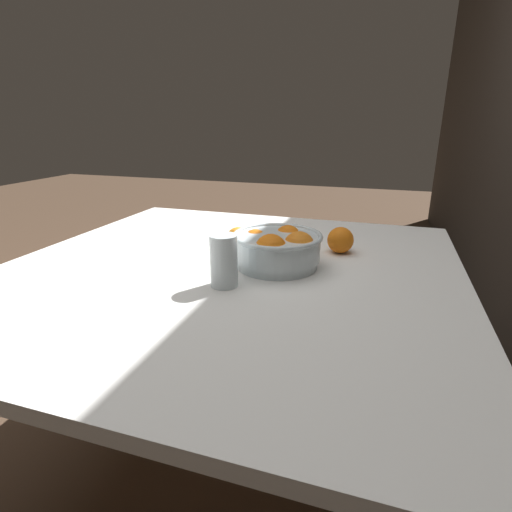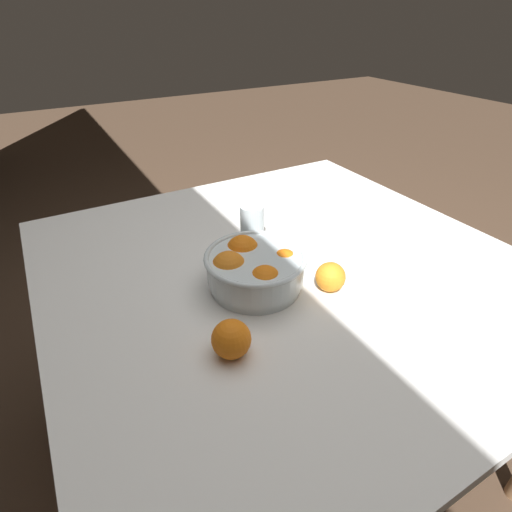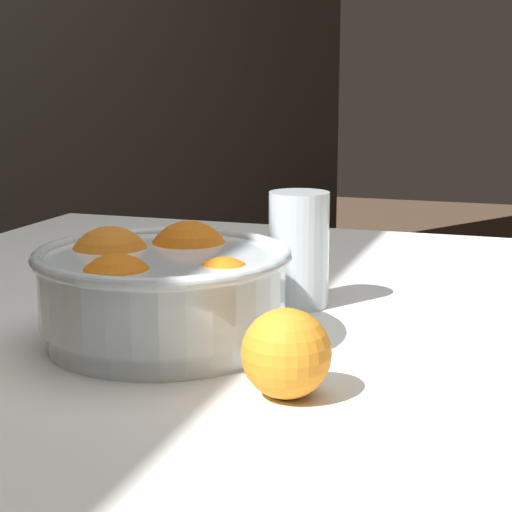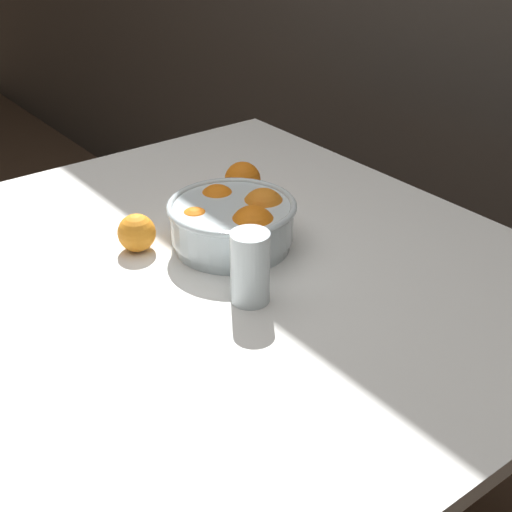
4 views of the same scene
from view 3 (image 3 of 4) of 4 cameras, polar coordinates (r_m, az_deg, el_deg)
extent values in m
cube|color=white|center=(0.80, 2.99, -6.73)|extent=(1.19, 1.18, 0.03)
cylinder|color=#936B47|center=(1.59, -10.90, -11.30)|extent=(0.05, 0.05, 0.70)
cylinder|color=silver|center=(0.80, -6.14, -5.05)|extent=(0.21, 0.21, 0.02)
cylinder|color=silver|center=(0.79, -6.21, -2.14)|extent=(0.22, 0.22, 0.06)
torus|color=silver|center=(0.78, -6.26, 0.08)|extent=(0.24, 0.24, 0.01)
sphere|color=orange|center=(0.84, -4.49, -0.47)|extent=(0.08, 0.08, 0.08)
sphere|color=orange|center=(0.82, -9.66, -0.88)|extent=(0.08, 0.08, 0.08)
sphere|color=orange|center=(0.73, -9.23, -2.75)|extent=(0.08, 0.08, 0.08)
sphere|color=orange|center=(0.74, -2.15, -2.68)|extent=(0.07, 0.07, 0.07)
cylinder|color=#F4A314|center=(0.91, 2.86, -0.77)|extent=(0.06, 0.06, 0.08)
cylinder|color=silver|center=(0.91, 2.87, 0.44)|extent=(0.06, 0.06, 0.12)
sphere|color=orange|center=(0.66, 2.03, -6.51)|extent=(0.07, 0.07, 0.07)
camera|label=1|loc=(1.76, -0.79, 16.17)|focal=28.00mm
camera|label=2|loc=(0.77, -75.12, 28.88)|focal=28.00mm
camera|label=4|loc=(1.72, 32.38, 23.56)|focal=50.00mm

